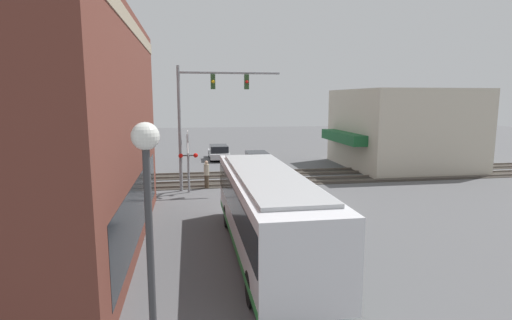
{
  "coord_description": "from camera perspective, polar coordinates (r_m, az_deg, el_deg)",
  "views": [
    {
      "loc": [
        -20.46,
        5.58,
        5.72
      ],
      "look_at": [
        2.64,
        1.66,
        2.11
      ],
      "focal_mm": 28.0,
      "sensor_mm": 36.0,
      "label": 1
    }
  ],
  "objects": [
    {
      "name": "parked_car_silver",
      "position": [
        38.1,
        -5.35,
        1.06
      ],
      "size": [
        4.77,
        1.82,
        1.37
      ],
      "color": "#B7B7BC",
      "rests_on": "ground"
    },
    {
      "name": "rail_track_far",
      "position": [
        30.72,
        1.02,
        -1.93
      ],
      "size": [
        2.6,
        60.0,
        0.15
      ],
      "color": "#332D28",
      "rests_on": "ground"
    },
    {
      "name": "traffic_signal_gantry",
      "position": [
        24.89,
        -7.25,
        8.1
      ],
      "size": [
        0.42,
        6.33,
        7.7
      ],
      "color": "gray",
      "rests_on": "ground"
    },
    {
      "name": "parked_car_white",
      "position": [
        32.22,
        0.11,
        -0.23
      ],
      "size": [
        4.47,
        1.82,
        1.49
      ],
      "color": "silver",
      "rests_on": "ground"
    },
    {
      "name": "pedestrian_at_crossing",
      "position": [
        25.84,
        -7.08,
        -2.02
      ],
      "size": [
        0.34,
        0.34,
        1.8
      ],
      "color": "#473828",
      "rests_on": "ground"
    },
    {
      "name": "rail_track_near",
      "position": [
        27.64,
        2.24,
        -3.14
      ],
      "size": [
        2.6,
        60.0,
        0.15
      ],
      "color": "#332D28",
      "rests_on": "ground"
    },
    {
      "name": "shop_building",
      "position": [
        35.83,
        20.01,
        4.25
      ],
      "size": [
        10.24,
        10.44,
        6.48
      ],
      "color": "beige",
      "rests_on": "ground"
    },
    {
      "name": "city_bus",
      "position": [
        14.81,
        1.57,
        -7.01
      ],
      "size": [
        11.02,
        2.59,
        3.08
      ],
      "color": "silver",
      "rests_on": "ground"
    },
    {
      "name": "crossing_signal",
      "position": [
        24.63,
        -9.66,
        0.63
      ],
      "size": [
        1.41,
        1.18,
        3.81
      ],
      "color": "gray",
      "rests_on": "ground"
    },
    {
      "name": "pedestrian_near_bus",
      "position": [
        17.5,
        7.39,
        -7.23
      ],
      "size": [
        0.34,
        0.34,
        1.81
      ],
      "color": "black",
      "rests_on": "ground"
    },
    {
      "name": "streetlamp",
      "position": [
        6.86,
        -14.85,
        -13.22
      ],
      "size": [
        0.44,
        0.44,
        5.37
      ],
      "color": "#38383A",
      "rests_on": "ground"
    },
    {
      "name": "ground_plane",
      "position": [
        21.97,
        5.47,
        -6.39
      ],
      "size": [
        120.0,
        120.0,
        0.0
      ],
      "primitive_type": "plane",
      "color": "#565659"
    }
  ]
}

